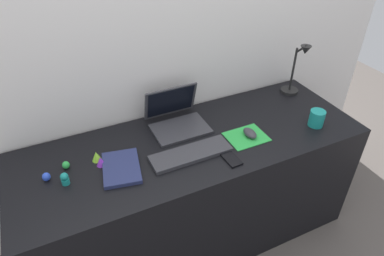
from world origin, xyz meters
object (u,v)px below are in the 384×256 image
at_px(laptop, 176,116).
at_px(notebook_pad, 121,168).
at_px(toy_figurine_purple, 101,161).
at_px(cell_phone, 231,158).
at_px(toy_figurine_green, 66,165).
at_px(mouse, 250,133).
at_px(toy_figurine_teal, 65,179).
at_px(desk_lamp, 296,71).
at_px(coffee_mug, 317,118).
at_px(toy_figurine_lime, 96,156).
at_px(toy_figurine_blue, 46,177).
at_px(keyboard, 191,154).

xyz_separation_m(laptop, notebook_pad, (-0.38, -0.23, -0.04)).
xyz_separation_m(laptop, toy_figurine_purple, (-0.46, -0.16, -0.03)).
relative_size(cell_phone, toy_figurine_green, 3.33).
height_order(mouse, cell_phone, mouse).
bearing_deg(toy_figurine_teal, desk_lamp, 8.15).
distance_m(laptop, toy_figurine_green, 0.62).
bearing_deg(notebook_pad, mouse, 7.79).
xyz_separation_m(coffee_mug, toy_figurine_lime, (-1.17, 0.22, -0.02)).
distance_m(toy_figurine_teal, toy_figurine_blue, 0.10).
xyz_separation_m(desk_lamp, toy_figurine_teal, (-1.43, -0.21, -0.13)).
height_order(notebook_pad, toy_figurine_teal, toy_figurine_teal).
relative_size(notebook_pad, toy_figurine_green, 6.24).
bearing_deg(toy_figurine_green, notebook_pad, -27.22).
distance_m(notebook_pad, toy_figurine_purple, 0.11).
bearing_deg(coffee_mug, keyboard, 175.09).
bearing_deg(toy_figurine_lime, cell_phone, -24.51).
xyz_separation_m(laptop, cell_phone, (0.12, -0.38, -0.05)).
bearing_deg(toy_figurine_lime, mouse, -11.31).
bearing_deg(toy_figurine_purple, toy_figurine_lime, 103.26).
bearing_deg(notebook_pad, toy_figurine_green, 164.04).
bearing_deg(cell_phone, toy_figurine_green, 157.19).
relative_size(mouse, cell_phone, 0.75).
distance_m(desk_lamp, toy_figurine_green, 1.43).
distance_m(keyboard, toy_figurine_teal, 0.60).
bearing_deg(toy_figurine_blue, coffee_mug, -7.57).
bearing_deg(coffee_mug, toy_figurine_lime, 169.08).
bearing_deg(toy_figurine_green, toy_figurine_purple, -17.79).
relative_size(notebook_pad, toy_figurine_lime, 4.62).
relative_size(cell_phone, desk_lamp, 0.37).
relative_size(notebook_pad, toy_figurine_blue, 5.90).
xyz_separation_m(keyboard, coffee_mug, (0.74, -0.06, 0.04)).
bearing_deg(keyboard, desk_lamp, 17.68).
bearing_deg(keyboard, toy_figurine_teal, 173.92).
bearing_deg(notebook_pad, laptop, 42.28).
xyz_separation_m(mouse, notebook_pad, (-0.69, 0.04, -0.01)).
bearing_deg(toy_figurine_blue, toy_figurine_green, 25.55).
xyz_separation_m(laptop, coffee_mug, (0.70, -0.34, -0.01)).
bearing_deg(cell_phone, desk_lamp, 26.81).
distance_m(coffee_mug, toy_figurine_purple, 1.17).
height_order(mouse, notebook_pad, mouse).
relative_size(toy_figurine_blue, toy_figurine_green, 1.06).
relative_size(coffee_mug, toy_figurine_teal, 1.51).
bearing_deg(toy_figurine_purple, mouse, -8.30).
distance_m(keyboard, cell_phone, 0.20).
distance_m(notebook_pad, toy_figurine_lime, 0.15).
relative_size(cell_phone, notebook_pad, 0.53).
xyz_separation_m(keyboard, toy_figurine_blue, (-0.67, 0.12, 0.01)).
xyz_separation_m(laptop, toy_figurine_green, (-0.61, -0.11, -0.03)).
bearing_deg(desk_lamp, toy_figurine_blue, -174.50).
xyz_separation_m(toy_figurine_teal, toy_figurine_lime, (0.16, 0.10, -0.00)).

